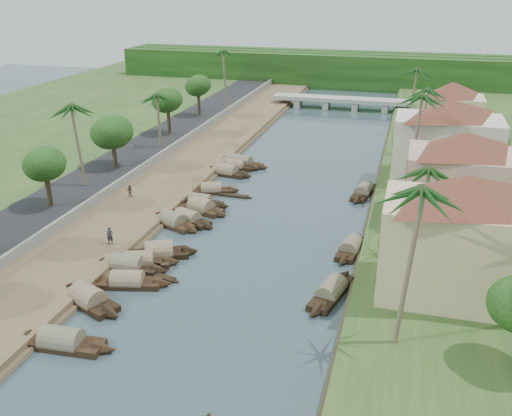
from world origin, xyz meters
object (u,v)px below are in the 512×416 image
(building_near, at_px, (459,236))
(sampan_1, at_px, (88,299))
(person_near, at_px, (110,236))
(bridge, at_px, (341,101))
(sampan_0, at_px, (62,342))

(building_near, height_order, sampan_1, building_near)
(building_near, xyz_separation_m, person_near, (-32.19, 1.57, -4.69))
(sampan_1, relative_size, person_near, 4.74)
(bridge, relative_size, sampan_0, 3.13)
(bridge, height_order, sampan_0, bridge)
(bridge, bearing_deg, person_near, -100.33)
(bridge, xyz_separation_m, person_near, (-13.20, -72.43, -0.03))
(sampan_0, relative_size, sampan_1, 1.06)
(sampan_0, bearing_deg, building_near, 23.16)
(building_near, bearing_deg, sampan_1, -164.87)
(sampan_0, height_order, sampan_1, sampan_1)
(bridge, xyz_separation_m, sampan_1, (-10.13, -81.87, -1.30))
(bridge, height_order, sampan_1, bridge)
(sampan_1, bearing_deg, building_near, 39.65)
(bridge, xyz_separation_m, sampan_0, (-8.85, -87.71, -1.30))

